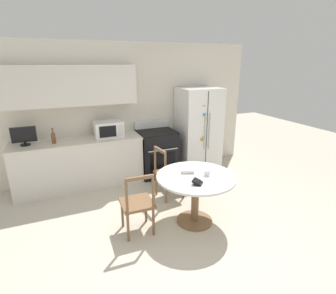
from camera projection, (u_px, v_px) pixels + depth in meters
ground_plane at (189, 245)px, 3.36m from camera, size 14.00×14.00×0.00m
back_wall at (116, 104)px, 5.06m from camera, size 5.20×0.44×2.60m
kitchen_counter at (80, 163)px, 4.82m from camera, size 2.26×0.64×0.90m
refrigerator at (198, 129)px, 5.54m from camera, size 0.83×0.72×1.74m
oven_range at (157, 152)px, 5.35m from camera, size 0.73×0.68×1.08m
microwave at (109, 129)px, 4.85m from camera, size 0.51×0.38×0.29m
countertop_tv at (24, 136)px, 4.34m from camera, size 0.38×0.16×0.32m
counter_bottle at (53, 138)px, 4.47m from camera, size 0.07×0.07×0.26m
dining_table at (196, 186)px, 3.68m from camera, size 1.10×1.10×0.73m
dining_chair_left at (137, 204)px, 3.49m from camera, size 0.43×0.43×0.90m
dining_chair_far at (168, 173)px, 4.43m from camera, size 0.47×0.47×0.90m
candle_glass at (207, 173)px, 3.63m from camera, size 0.09×0.09×0.08m
folded_napkin at (188, 172)px, 3.69m from camera, size 0.19×0.12×0.05m
wallet at (197, 182)px, 3.37m from camera, size 0.17×0.17×0.07m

